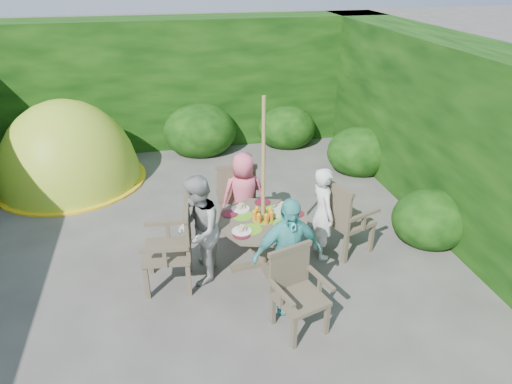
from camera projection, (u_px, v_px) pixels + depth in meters
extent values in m
plane|color=#494641|center=(184.00, 244.00, 6.27)|extent=(60.00, 60.00, 0.00)
cube|color=black|center=(165.00, 83.00, 9.18)|extent=(9.00, 1.00, 2.50)
cube|color=black|center=(461.00, 137.00, 6.45)|extent=(1.00, 9.00, 2.50)
cylinder|color=#443B2C|center=(263.00, 244.00, 5.70)|extent=(0.11, 0.11, 0.64)
cube|color=#443B2C|center=(263.00, 263.00, 5.83)|extent=(0.85, 0.18, 0.06)
cube|color=#443B2C|center=(263.00, 263.00, 5.83)|extent=(0.18, 0.85, 0.06)
cylinder|color=#443B2C|center=(263.00, 221.00, 5.54)|extent=(1.28, 1.28, 0.04)
cylinder|color=#61BE20|center=(251.00, 229.00, 5.33)|extent=(0.26, 0.26, 0.00)
cylinder|color=#61BE20|center=(284.00, 224.00, 5.45)|extent=(0.26, 0.26, 0.00)
cylinder|color=#61BE20|center=(243.00, 216.00, 5.62)|extent=(0.26, 0.26, 0.00)
cylinder|color=#61BE20|center=(274.00, 210.00, 5.73)|extent=(0.26, 0.26, 0.00)
cylinder|color=#61BE20|center=(263.00, 219.00, 5.53)|extent=(0.26, 0.26, 0.00)
cylinder|color=white|center=(282.00, 208.00, 5.78)|extent=(0.23, 0.23, 0.01)
cylinder|color=white|center=(241.00, 209.00, 5.75)|extent=(0.23, 0.23, 0.01)
cylinder|color=white|center=(242.00, 231.00, 5.28)|extent=(0.23, 0.23, 0.01)
cylinder|color=white|center=(287.00, 230.00, 5.31)|extent=(0.23, 0.23, 0.01)
cylinder|color=#A90B21|center=(296.00, 213.00, 5.65)|extent=(0.21, 0.21, 0.01)
cylinder|color=#A90B21|center=(262.00, 202.00, 5.91)|extent=(0.21, 0.21, 0.01)
cylinder|color=#A90B21|center=(230.00, 214.00, 5.65)|extent=(0.21, 0.21, 0.01)
cylinder|color=#A90B21|center=(241.00, 235.00, 5.22)|extent=(0.21, 0.21, 0.01)
cylinder|color=#A90B21|center=(286.00, 234.00, 5.22)|extent=(0.21, 0.21, 0.01)
cylinder|color=#62A43F|center=(278.00, 213.00, 5.62)|extent=(0.17, 0.17, 0.06)
cylinder|color=olive|center=(263.00, 188.00, 5.34)|extent=(0.05, 0.05, 2.20)
cube|color=#443B2C|center=(348.00, 220.00, 5.97)|extent=(0.68, 0.69, 0.05)
cube|color=#443B2C|center=(371.00, 238.00, 6.01)|extent=(0.07, 0.07, 0.44)
cube|color=#443B2C|center=(347.00, 222.00, 6.35)|extent=(0.07, 0.07, 0.44)
cube|color=#443B2C|center=(345.00, 248.00, 5.79)|extent=(0.07, 0.07, 0.44)
cube|color=#443B2C|center=(322.00, 232.00, 6.13)|extent=(0.07, 0.07, 0.44)
cube|color=#443B2C|center=(335.00, 206.00, 5.72)|extent=(0.23, 0.52, 0.52)
cube|color=#443B2C|center=(365.00, 215.00, 5.67)|extent=(0.51, 0.23, 0.04)
cube|color=#443B2C|center=(335.00, 198.00, 6.07)|extent=(0.51, 0.23, 0.04)
cube|color=#443B2C|center=(167.00, 251.00, 5.30)|extent=(0.59, 0.61, 0.05)
cube|color=#443B2C|center=(150.00, 258.00, 5.60)|extent=(0.06, 0.06, 0.45)
cube|color=#443B2C|center=(147.00, 282.00, 5.18)|extent=(0.06, 0.06, 0.45)
cube|color=#443B2C|center=(189.00, 255.00, 5.64)|extent=(0.06, 0.06, 0.45)
cube|color=#443B2C|center=(189.00, 279.00, 5.23)|extent=(0.06, 0.06, 0.45)
cube|color=#443B2C|center=(188.00, 229.00, 5.20)|extent=(0.10, 0.56, 0.54)
cube|color=#443B2C|center=(167.00, 223.00, 5.45)|extent=(0.54, 0.11, 0.04)
cube|color=#443B2C|center=(164.00, 250.00, 4.96)|extent=(0.54, 0.11, 0.04)
cube|color=#443B2C|center=(236.00, 194.00, 6.64)|extent=(0.60, 0.58, 0.05)
cube|color=#443B2C|center=(251.00, 200.00, 6.95)|extent=(0.06, 0.06, 0.43)
cube|color=#443B2C|center=(221.00, 201.00, 6.93)|extent=(0.06, 0.06, 0.43)
cube|color=#443B2C|center=(253.00, 215.00, 6.56)|extent=(0.06, 0.06, 0.43)
cube|color=#443B2C|center=(222.00, 216.00, 6.53)|extent=(0.06, 0.06, 0.43)
cube|color=#443B2C|center=(237.00, 185.00, 6.29)|extent=(0.53, 0.11, 0.51)
cube|color=#443B2C|center=(255.00, 181.00, 6.56)|extent=(0.12, 0.51, 0.04)
cube|color=#443B2C|center=(218.00, 182.00, 6.53)|extent=(0.12, 0.51, 0.04)
cube|color=#443B2C|center=(300.00, 299.00, 4.67)|extent=(0.59, 0.58, 0.05)
cube|color=#443B2C|center=(294.00, 333.00, 4.51)|extent=(0.06, 0.06, 0.38)
cube|color=#443B2C|center=(327.00, 319.00, 4.69)|extent=(0.06, 0.06, 0.38)
cube|color=#443B2C|center=(273.00, 309.00, 4.83)|extent=(0.06, 0.06, 0.38)
cube|color=#443B2C|center=(304.00, 297.00, 5.00)|extent=(0.06, 0.06, 0.38)
cube|color=#443B2C|center=(289.00, 268.00, 4.72)|extent=(0.47, 0.18, 0.46)
cube|color=#443B2C|center=(281.00, 292.00, 4.48)|extent=(0.18, 0.45, 0.04)
cube|color=#443B2C|center=(320.00, 278.00, 4.69)|extent=(0.18, 0.45, 0.04)
imported|color=white|center=(322.00, 213.00, 5.78)|extent=(0.33, 0.47, 1.24)
imported|color=#A3A49E|center=(198.00, 230.00, 5.31)|extent=(0.64, 0.75, 1.35)
imported|color=#E65F79|center=(244.00, 195.00, 6.24)|extent=(0.62, 0.43, 1.23)
imported|color=#51BEB9|center=(287.00, 256.00, 4.86)|extent=(0.83, 0.43, 1.36)
ellipsoid|color=#B9CF27|center=(73.00, 181.00, 8.03)|extent=(2.44, 2.44, 2.89)
ellipsoid|color=black|center=(68.00, 203.00, 7.33)|extent=(0.83, 0.45, 0.99)
cylinder|color=yellow|center=(73.00, 180.00, 8.02)|extent=(2.53, 2.53, 0.03)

